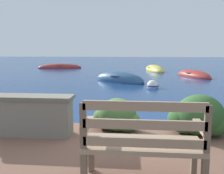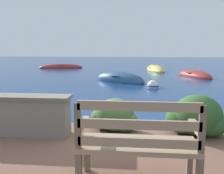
{
  "view_description": "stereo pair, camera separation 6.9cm",
  "coord_description": "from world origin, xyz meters",
  "px_view_note": "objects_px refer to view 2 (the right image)",
  "views": [
    {
      "loc": [
        0.39,
        -4.48,
        1.63
      ],
      "look_at": [
        -0.43,
        4.59,
        0.19
      ],
      "focal_mm": 40.0,
      "sensor_mm": 36.0,
      "label": 1
    },
    {
      "loc": [
        0.46,
        -4.48,
        1.63
      ],
      "look_at": [
        -0.43,
        4.59,
        0.19
      ],
      "focal_mm": 40.0,
      "sensor_mm": 36.0,
      "label": 2
    }
  ],
  "objects_px": {
    "rowboat_outer": "(61,68)",
    "park_bench": "(138,141)",
    "rowboat_nearest": "(120,80)",
    "rowboat_mid": "(194,76)",
    "mooring_buoy": "(153,86)",
    "rowboat_far": "(155,70)"
  },
  "relations": [
    {
      "from": "park_bench",
      "to": "rowboat_outer",
      "type": "bearing_deg",
      "value": 113.46
    },
    {
      "from": "park_bench",
      "to": "rowboat_far",
      "type": "distance_m",
      "value": 15.53
    },
    {
      "from": "rowboat_far",
      "to": "mooring_buoy",
      "type": "xyz_separation_m",
      "value": [
        -0.66,
        -7.63,
        0.02
      ]
    },
    {
      "from": "rowboat_nearest",
      "to": "rowboat_outer",
      "type": "distance_m",
      "value": 9.12
    },
    {
      "from": "rowboat_nearest",
      "to": "rowboat_mid",
      "type": "xyz_separation_m",
      "value": [
        4.07,
        2.44,
        -0.01
      ]
    },
    {
      "from": "rowboat_outer",
      "to": "park_bench",
      "type": "bearing_deg",
      "value": 96.9
    },
    {
      "from": "park_bench",
      "to": "rowboat_mid",
      "type": "distance_m",
      "value": 12.45
    },
    {
      "from": "rowboat_nearest",
      "to": "rowboat_far",
      "type": "distance_m",
      "value": 6.27
    },
    {
      "from": "rowboat_far",
      "to": "rowboat_outer",
      "type": "relative_size",
      "value": 0.96
    },
    {
      "from": "rowboat_mid",
      "to": "rowboat_outer",
      "type": "distance_m",
      "value": 10.57
    },
    {
      "from": "park_bench",
      "to": "rowboat_nearest",
      "type": "relative_size",
      "value": 0.43
    },
    {
      "from": "park_bench",
      "to": "rowboat_far",
      "type": "bearing_deg",
      "value": 89.08
    },
    {
      "from": "park_bench",
      "to": "mooring_buoy",
      "type": "distance_m",
      "value": 7.87
    },
    {
      "from": "rowboat_nearest",
      "to": "rowboat_far",
      "type": "relative_size",
      "value": 0.84
    },
    {
      "from": "rowboat_mid",
      "to": "mooring_buoy",
      "type": "xyz_separation_m",
      "value": [
        -2.59,
        -4.18,
        0.02
      ]
    },
    {
      "from": "rowboat_nearest",
      "to": "rowboat_mid",
      "type": "height_order",
      "value": "rowboat_nearest"
    },
    {
      "from": "mooring_buoy",
      "to": "park_bench",
      "type": "bearing_deg",
      "value": -94.78
    },
    {
      "from": "rowboat_far",
      "to": "rowboat_outer",
      "type": "height_order",
      "value": "rowboat_far"
    },
    {
      "from": "rowboat_nearest",
      "to": "rowboat_outer",
      "type": "xyz_separation_m",
      "value": [
        -5.22,
        7.48,
        -0.02
      ]
    },
    {
      "from": "rowboat_mid",
      "to": "rowboat_far",
      "type": "xyz_separation_m",
      "value": [
        -1.93,
        3.46,
        0.0
      ]
    },
    {
      "from": "park_bench",
      "to": "rowboat_nearest",
      "type": "distance_m",
      "value": 9.62
    },
    {
      "from": "rowboat_outer",
      "to": "mooring_buoy",
      "type": "xyz_separation_m",
      "value": [
        6.7,
        -9.22,
        0.03
      ]
    }
  ]
}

